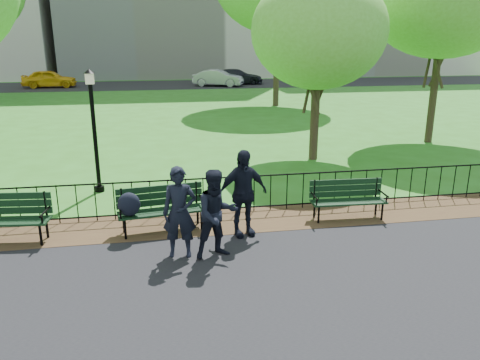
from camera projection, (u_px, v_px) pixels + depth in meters
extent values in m
plane|color=#2C671B|center=(204.00, 252.00, 9.01)|extent=(120.00, 120.00, 0.00)
cube|color=#392117|center=(197.00, 223.00, 10.42)|extent=(60.00, 1.60, 0.01)
cube|color=black|center=(164.00, 85.00, 41.99)|extent=(70.00, 9.00, 0.01)
cylinder|color=black|center=(194.00, 179.00, 10.64)|extent=(24.00, 0.04, 0.04)
cylinder|color=black|center=(195.00, 210.00, 10.86)|extent=(24.00, 0.04, 0.04)
cylinder|color=black|center=(195.00, 197.00, 10.76)|extent=(0.02, 0.02, 0.90)
cube|color=black|center=(162.00, 212.00, 9.82)|extent=(1.88, 0.74, 0.04)
cube|color=black|center=(160.00, 192.00, 9.96)|extent=(1.82, 0.29, 0.46)
cylinder|color=black|center=(125.00, 229.00, 9.49)|extent=(0.05, 0.05, 0.46)
cylinder|color=black|center=(202.00, 220.00, 9.96)|extent=(0.05, 0.05, 0.46)
cylinder|color=black|center=(124.00, 223.00, 9.82)|extent=(0.05, 0.05, 0.46)
cylinder|color=black|center=(198.00, 215.00, 10.29)|extent=(0.05, 0.05, 0.46)
cylinder|color=black|center=(119.00, 208.00, 9.51)|extent=(0.12, 0.57, 0.04)
cylinder|color=black|center=(202.00, 199.00, 10.03)|extent=(0.12, 0.57, 0.04)
ellipsoid|color=black|center=(129.00, 204.00, 9.45)|extent=(0.49, 0.38, 0.50)
cube|color=black|center=(0.00, 222.00, 9.26)|extent=(1.92, 0.71, 0.04)
cube|color=black|center=(4.00, 200.00, 9.41)|extent=(1.87, 0.25, 0.47)
cylinder|color=black|center=(41.00, 235.00, 9.20)|extent=(0.05, 0.05, 0.47)
cylinder|color=black|center=(47.00, 228.00, 9.55)|extent=(0.05, 0.05, 0.47)
cylinder|color=black|center=(45.00, 212.00, 9.26)|extent=(0.11, 0.59, 0.04)
cube|color=black|center=(349.00, 202.00, 10.51)|extent=(1.72, 0.53, 0.04)
cube|color=black|center=(346.00, 185.00, 10.65)|extent=(1.70, 0.11, 0.42)
cylinder|color=black|center=(319.00, 215.00, 10.32)|extent=(0.05, 0.05, 0.42)
cylinder|color=black|center=(382.00, 212.00, 10.51)|extent=(0.05, 0.05, 0.42)
cylinder|color=black|center=(314.00, 210.00, 10.64)|extent=(0.05, 0.05, 0.42)
cylinder|color=black|center=(376.00, 207.00, 10.83)|extent=(0.05, 0.05, 0.42)
cylinder|color=black|center=(314.00, 196.00, 10.36)|extent=(0.06, 0.53, 0.04)
cylinder|color=black|center=(383.00, 193.00, 10.57)|extent=(0.06, 0.53, 0.04)
cylinder|color=black|center=(100.00, 189.00, 12.58)|extent=(0.25, 0.25, 0.14)
cylinder|color=black|center=(95.00, 139.00, 12.19)|extent=(0.11, 0.11, 2.89)
cube|color=beige|center=(90.00, 79.00, 11.74)|extent=(0.20, 0.20, 0.27)
cone|color=black|center=(89.00, 71.00, 11.69)|extent=(0.29, 0.29, 0.11)
cylinder|color=#2D2116|center=(315.00, 122.00, 15.64)|extent=(0.29, 0.29, 2.56)
ellipsoid|color=#5DAA33|center=(319.00, 31.00, 14.80)|extent=(4.31, 4.31, 3.67)
cylinder|color=#2D2116|center=(433.00, 98.00, 18.15)|extent=(0.29, 0.29, 3.50)
cylinder|color=#2D2116|center=(276.00, 68.00, 28.23)|extent=(0.35, 0.35, 4.55)
imported|color=black|center=(180.00, 212.00, 8.60)|extent=(0.68, 0.50, 1.73)
imported|color=black|center=(217.00, 214.00, 8.58)|extent=(0.89, 0.60, 1.68)
imported|color=black|center=(243.00, 193.00, 9.53)|extent=(1.14, 0.67, 1.82)
imported|color=#EBAF13|center=(49.00, 79.00, 39.28)|extent=(4.41, 1.94, 1.48)
imported|color=#A0A2A7|center=(218.00, 78.00, 40.40)|extent=(4.56, 3.05, 1.42)
imported|color=black|center=(237.00, 77.00, 42.29)|extent=(4.76, 2.20, 1.35)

